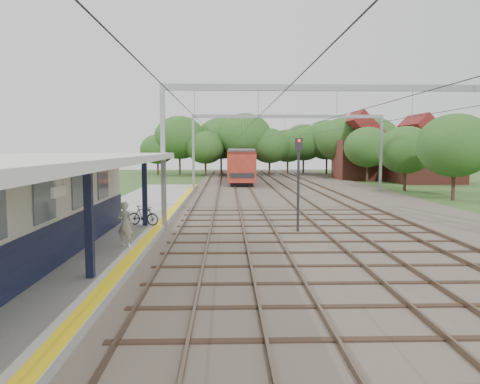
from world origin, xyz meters
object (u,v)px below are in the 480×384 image
object	(u,v)px
person	(125,224)
bicycle	(143,216)
signal_post	(298,173)
train	(238,162)

from	to	relation	value
person	bicycle	bearing A→B (deg)	-69.90
signal_post	train	bearing A→B (deg)	73.63
signal_post	person	bearing A→B (deg)	-166.98
person	signal_post	bearing A→B (deg)	-130.37
bicycle	person	bearing A→B (deg)	-160.44
bicycle	signal_post	bearing A→B (deg)	-76.08
bicycle	signal_post	size ratio (longest dim) A/B	0.35
bicycle	train	size ratio (longest dim) A/B	0.04
signal_post	bicycle	bearing A→B (deg)	157.84
train	signal_post	bearing A→B (deg)	-87.52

